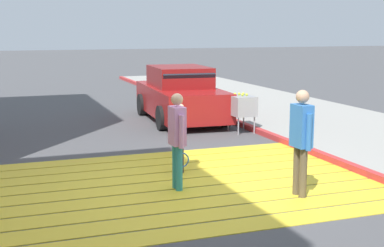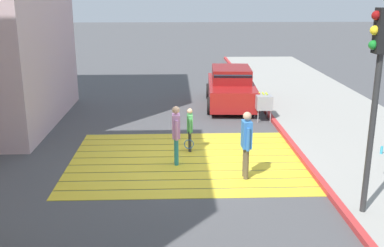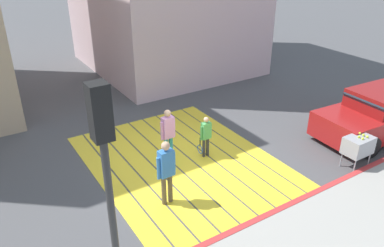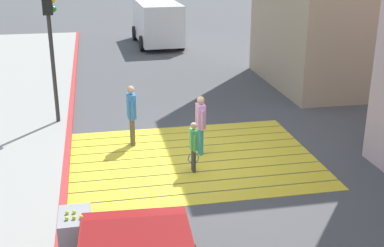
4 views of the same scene
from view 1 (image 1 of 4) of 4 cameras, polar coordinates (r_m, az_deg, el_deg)
ground_plane at (r=9.57m, az=-0.51°, el=-6.29°), size 120.00×120.00×0.00m
crosswalk_stripes at (r=9.57m, az=-0.51°, el=-6.25°), size 6.40×4.90×0.01m
curb_painted at (r=11.03m, az=15.68°, el=-4.13°), size 0.16×40.00×0.13m
car_parked_near_curb at (r=15.91m, az=-1.20°, el=2.93°), size 2.17×4.40×1.57m
tennis_ball_cart at (r=14.17m, az=5.17°, el=1.88°), size 0.56×0.80×1.02m
pedestrian_adult_lead at (r=9.01m, az=-1.55°, el=-1.14°), size 0.22×0.48×1.63m
pedestrian_adult_trailing at (r=8.80m, az=11.32°, el=-1.21°), size 0.24×0.50×1.72m
pedestrian_child_with_racket at (r=10.13m, az=-1.24°, el=-1.11°), size 0.28×0.40×1.30m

